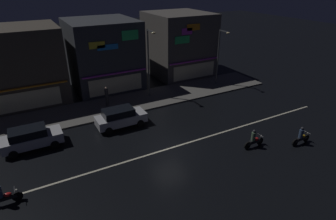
{
  "coord_description": "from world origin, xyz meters",
  "views": [
    {
      "loc": [
        -8.71,
        -15.75,
        11.9
      ],
      "look_at": [
        1.56,
        3.03,
        1.64
      ],
      "focal_mm": 29.95,
      "sensor_mm": 36.0,
      "label": 1
    }
  ],
  "objects_px": {
    "parked_car_near_kerb": "(31,138)",
    "motorcycle_lead": "(254,140)",
    "traffic_cone": "(118,121)",
    "motorcycle_following": "(2,196)",
    "parked_car_trailing": "(120,117)",
    "pedestrian_on_sidewalk": "(107,97)",
    "streetlamp_mid": "(149,58)",
    "motorcycle_opposite_lane": "(301,137)",
    "streetlamp_east": "(220,53)"
  },
  "relations": [
    {
      "from": "traffic_cone",
      "to": "motorcycle_following",
      "type": "bearing_deg",
      "value": -145.13
    },
    {
      "from": "pedestrian_on_sidewalk",
      "to": "motorcycle_lead",
      "type": "xyz_separation_m",
      "value": [
        7.54,
        -12.53,
        -0.43
      ]
    },
    {
      "from": "parked_car_near_kerb",
      "to": "motorcycle_lead",
      "type": "bearing_deg",
      "value": -28.38
    },
    {
      "from": "streetlamp_east",
      "to": "parked_car_near_kerb",
      "type": "xyz_separation_m",
      "value": [
        -20.8,
        -4.11,
        -3.09
      ]
    },
    {
      "from": "streetlamp_mid",
      "to": "motorcycle_lead",
      "type": "distance_m",
      "value": 13.42
    },
    {
      "from": "parked_car_near_kerb",
      "to": "motorcycle_lead",
      "type": "xyz_separation_m",
      "value": [
        14.87,
        -8.04,
        -0.24
      ]
    },
    {
      "from": "streetlamp_mid",
      "to": "streetlamp_east",
      "type": "height_order",
      "value": "streetlamp_mid"
    },
    {
      "from": "pedestrian_on_sidewalk",
      "to": "motorcycle_opposite_lane",
      "type": "xyz_separation_m",
      "value": [
        11.08,
        -13.97,
        -0.43
      ]
    },
    {
      "from": "motorcycle_lead",
      "to": "motorcycle_following",
      "type": "distance_m",
      "value": 17.06
    },
    {
      "from": "motorcycle_lead",
      "to": "traffic_cone",
      "type": "xyz_separation_m",
      "value": [
        -7.86,
        8.64,
        -0.36
      ]
    },
    {
      "from": "pedestrian_on_sidewalk",
      "to": "motorcycle_lead",
      "type": "relative_size",
      "value": 1.04
    },
    {
      "from": "parked_car_near_kerb",
      "to": "parked_car_trailing",
      "type": "height_order",
      "value": "same"
    },
    {
      "from": "motorcycle_lead",
      "to": "traffic_cone",
      "type": "distance_m",
      "value": 11.69
    },
    {
      "from": "parked_car_near_kerb",
      "to": "motorcycle_opposite_lane",
      "type": "xyz_separation_m",
      "value": [
        18.4,
        -9.48,
        -0.24
      ]
    },
    {
      "from": "parked_car_near_kerb",
      "to": "motorcycle_lead",
      "type": "height_order",
      "value": "parked_car_near_kerb"
    },
    {
      "from": "pedestrian_on_sidewalk",
      "to": "traffic_cone",
      "type": "bearing_deg",
      "value": 132.77
    },
    {
      "from": "parked_car_trailing",
      "to": "pedestrian_on_sidewalk",
      "type": "bearing_deg",
      "value": 87.1
    },
    {
      "from": "motorcycle_following",
      "to": "motorcycle_opposite_lane",
      "type": "height_order",
      "value": "same"
    },
    {
      "from": "motorcycle_opposite_lane",
      "to": "traffic_cone",
      "type": "relative_size",
      "value": 3.45
    },
    {
      "from": "streetlamp_east",
      "to": "motorcycle_opposite_lane",
      "type": "bearing_deg",
      "value": -100.0
    },
    {
      "from": "streetlamp_mid",
      "to": "streetlamp_east",
      "type": "bearing_deg",
      "value": -3.02
    },
    {
      "from": "traffic_cone",
      "to": "motorcycle_opposite_lane",
      "type": "bearing_deg",
      "value": -41.53
    },
    {
      "from": "streetlamp_east",
      "to": "motorcycle_opposite_lane",
      "type": "height_order",
      "value": "streetlamp_east"
    },
    {
      "from": "parked_car_near_kerb",
      "to": "motorcycle_opposite_lane",
      "type": "relative_size",
      "value": 2.26
    },
    {
      "from": "streetlamp_mid",
      "to": "traffic_cone",
      "type": "xyz_separation_m",
      "value": [
        -5.1,
        -3.96,
        -4.05
      ]
    },
    {
      "from": "motorcycle_opposite_lane",
      "to": "streetlamp_east",
      "type": "bearing_deg",
      "value": -92.52
    },
    {
      "from": "streetlamp_east",
      "to": "motorcycle_lead",
      "type": "height_order",
      "value": "streetlamp_east"
    },
    {
      "from": "motorcycle_following",
      "to": "motorcycle_lead",
      "type": "bearing_deg",
      "value": 164.55
    },
    {
      "from": "motorcycle_lead",
      "to": "parked_car_trailing",
      "type": "bearing_deg",
      "value": -44.62
    },
    {
      "from": "streetlamp_mid",
      "to": "streetlamp_east",
      "type": "relative_size",
      "value": 1.11
    },
    {
      "from": "motorcycle_opposite_lane",
      "to": "parked_car_trailing",
      "type": "bearing_deg",
      "value": -32.54
    },
    {
      "from": "parked_car_trailing",
      "to": "motorcycle_lead",
      "type": "xyz_separation_m",
      "value": [
        7.77,
        -8.05,
        -0.24
      ]
    },
    {
      "from": "parked_car_near_kerb",
      "to": "traffic_cone",
      "type": "height_order",
      "value": "parked_car_near_kerb"
    },
    {
      "from": "parked_car_trailing",
      "to": "motorcycle_lead",
      "type": "bearing_deg",
      "value": -46.0
    },
    {
      "from": "motorcycle_following",
      "to": "traffic_cone",
      "type": "height_order",
      "value": "motorcycle_following"
    },
    {
      "from": "parked_car_trailing",
      "to": "parked_car_near_kerb",
      "type": "bearing_deg",
      "value": -179.9
    },
    {
      "from": "streetlamp_east",
      "to": "motorcycle_following",
      "type": "bearing_deg",
      "value": -156.76
    },
    {
      "from": "parked_car_near_kerb",
      "to": "motorcycle_lead",
      "type": "distance_m",
      "value": 16.91
    },
    {
      "from": "parked_car_trailing",
      "to": "motorcycle_opposite_lane",
      "type": "distance_m",
      "value": 14.76
    },
    {
      "from": "parked_car_near_kerb",
      "to": "streetlamp_mid",
      "type": "bearing_deg",
      "value": 20.68
    },
    {
      "from": "parked_car_near_kerb",
      "to": "parked_car_trailing",
      "type": "relative_size",
      "value": 1.0
    },
    {
      "from": "streetlamp_mid",
      "to": "parked_car_near_kerb",
      "type": "distance_m",
      "value": 13.4
    },
    {
      "from": "pedestrian_on_sidewalk",
      "to": "motorcycle_following",
      "type": "height_order",
      "value": "pedestrian_on_sidewalk"
    },
    {
      "from": "streetlamp_mid",
      "to": "parked_car_near_kerb",
      "type": "height_order",
      "value": "streetlamp_mid"
    },
    {
      "from": "traffic_cone",
      "to": "parked_car_trailing",
      "type": "bearing_deg",
      "value": -81.84
    },
    {
      "from": "streetlamp_east",
      "to": "parked_car_trailing",
      "type": "xyz_separation_m",
      "value": [
        -13.7,
        -4.1,
        -3.09
      ]
    },
    {
      "from": "pedestrian_on_sidewalk",
      "to": "traffic_cone",
      "type": "distance_m",
      "value": 3.98
    },
    {
      "from": "parked_car_near_kerb",
      "to": "motorcycle_following",
      "type": "bearing_deg",
      "value": -109.59
    },
    {
      "from": "streetlamp_east",
      "to": "motorcycle_lead",
      "type": "relative_size",
      "value": 3.37
    },
    {
      "from": "streetlamp_east",
      "to": "pedestrian_on_sidewalk",
      "type": "height_order",
      "value": "streetlamp_east"
    }
  ]
}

